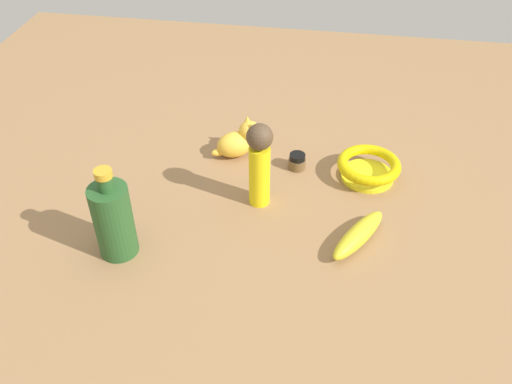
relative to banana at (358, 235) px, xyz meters
The scene contains 7 objects.
ground 0.23m from the banana, 102.64° to the right, with size 2.00×2.00×0.00m, color #936D47.
banana is the anchor object (origin of this frame).
bottle_tall 0.49m from the banana, 78.11° to the right, with size 0.08×0.08×0.21m.
bowl 0.22m from the banana, behind, with size 0.15×0.15×0.05m.
nail_polish_jar 0.28m from the banana, 147.22° to the right, with size 0.04×0.04×0.04m.
person_figure_adult 0.26m from the banana, 112.96° to the right, with size 0.06×0.06×0.20m.
cat_figurine 0.40m from the banana, 131.88° to the right, with size 0.10×0.12×0.10m.
Camera 1 is at (0.89, 0.14, 0.81)m, focal length 38.74 mm.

